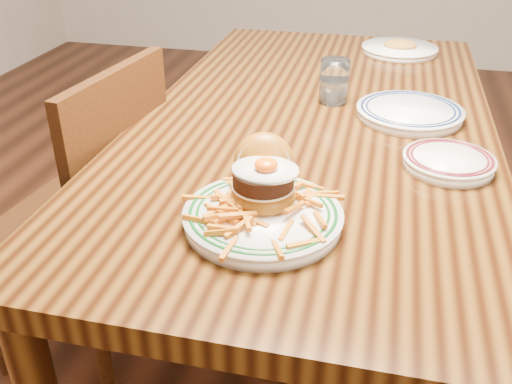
% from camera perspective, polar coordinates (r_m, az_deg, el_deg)
% --- Properties ---
extents(floor, '(6.00, 6.00, 0.00)m').
position_cam_1_polar(floor, '(1.85, 4.75, -14.47)').
color(floor, black).
rests_on(floor, ground).
extents(table, '(0.85, 1.60, 0.75)m').
position_cam_1_polar(table, '(1.47, 5.81, 4.40)').
color(table, black).
rests_on(table, floor).
extents(chair_left, '(0.47, 0.47, 0.89)m').
position_cam_1_polar(chair_left, '(1.57, -16.08, -2.56)').
color(chair_left, '#3E230D').
rests_on(chair_left, floor).
extents(main_plate, '(0.27, 0.29, 0.13)m').
position_cam_1_polar(main_plate, '(0.98, 0.71, -1.00)').
color(main_plate, white).
rests_on(main_plate, table).
extents(side_plate, '(0.18, 0.18, 0.03)m').
position_cam_1_polar(side_plate, '(1.22, 18.72, 2.96)').
color(side_plate, white).
rests_on(side_plate, table).
extents(rear_plate, '(0.26, 0.26, 0.03)m').
position_cam_1_polar(rear_plate, '(1.45, 15.12, 7.75)').
color(rear_plate, white).
rests_on(rear_plate, table).
extents(water_glass, '(0.08, 0.08, 0.11)m').
position_cam_1_polar(water_glass, '(1.51, 7.81, 10.68)').
color(water_glass, white).
rests_on(water_glass, table).
extents(far_plate, '(0.25, 0.25, 0.04)m').
position_cam_1_polar(far_plate, '(1.99, 14.16, 13.71)').
color(far_plate, white).
rests_on(far_plate, table).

